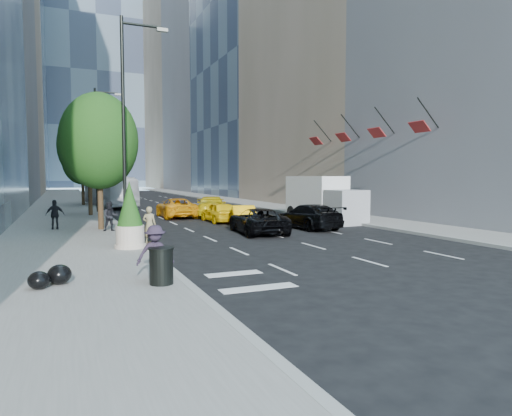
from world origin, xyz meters
name	(u,v)px	position (x,y,z in m)	size (l,w,h in m)	color
ground	(293,247)	(0.00, 0.00, 0.00)	(160.00, 160.00, 0.00)	black
sidewalk_left	(64,207)	(-9.00, 30.00, 0.07)	(6.00, 120.00, 0.15)	slate
sidewalk_right	(248,203)	(10.00, 30.00, 0.07)	(4.00, 120.00, 0.15)	slate
tower_right_glass	(270,12)	(22.00, 50.00, 29.00)	(20.00, 24.00, 58.00)	#313A4C
tower_right_mid	(222,33)	(22.00, 74.00, 32.50)	(20.00, 24.00, 65.00)	slate
tower_right_far	(192,90)	(22.00, 98.00, 25.00)	(20.00, 24.00, 50.00)	#786953
tower_distant	(93,25)	(0.00, 120.00, 45.00)	(40.00, 20.00, 90.00)	#313A4C
lamp_near	(127,115)	(-6.32, 4.00, 5.81)	(2.13, 0.22, 10.00)	black
lamp_far	(98,142)	(-6.32, 22.00, 5.81)	(2.13, 0.22, 10.00)	black
tree_near	(99,141)	(-7.20, 9.00, 4.97)	(4.20, 4.20, 7.46)	#2E2012
tree_mid	(89,146)	(-7.20, 19.00, 5.32)	(4.50, 4.50, 7.99)	#2E2012
tree_far	(82,161)	(-7.20, 32.00, 4.62)	(3.90, 3.90, 6.92)	#2E2012
traffic_signal	(87,166)	(-6.40, 40.00, 4.23)	(2.48, 0.53, 5.20)	black
facade_flags	(360,132)	(10.64, 10.00, 6.18)	(1.85, 13.30, 2.05)	black
skateboarder	(149,227)	(-5.60, 3.00, 0.81)	(0.59, 0.39, 1.63)	#837852
black_sedan_lincoln	(258,221)	(0.50, 5.00, 0.68)	(2.26, 4.90, 1.36)	black
black_sedan_mercedes	(309,216)	(4.11, 5.87, 0.72)	(2.03, 4.99, 1.45)	black
taxi_a	(219,212)	(0.50, 11.50, 0.69)	(1.62, 4.02, 1.37)	yellow
taxi_b	(243,215)	(1.20, 9.00, 0.64)	(1.35, 3.87, 1.27)	#FFB70D
taxi_c	(176,208)	(-1.37, 16.00, 0.72)	(2.38, 5.16, 1.43)	orange
taxi_d	(211,207)	(1.20, 15.50, 0.78)	(2.18, 5.36, 1.56)	#DAB80B
city_bus	(110,192)	(-4.80, 29.87, 1.53)	(2.58, 11.02, 3.07)	silver
box_truck	(324,199)	(7.18, 9.21, 1.56)	(2.84, 6.57, 3.06)	silver
pedestrian_a	(110,216)	(-6.80, 7.89, 0.94)	(0.77, 0.60, 1.58)	black
pedestrian_b	(55,215)	(-9.52, 9.96, 0.96)	(0.95, 0.40, 1.63)	black
pedestrian_c	(155,254)	(-6.80, -4.82, 0.94)	(1.03, 0.59, 1.59)	#291F2F
trash_can	(161,267)	(-6.69, -5.09, 0.63)	(0.64, 0.64, 0.96)	black
planter_shrub	(130,216)	(-6.60, 1.73, 1.45)	(1.14, 1.14, 2.74)	#BEB09E
garbage_bags	(51,277)	(-9.44, -4.18, 0.40)	(1.08, 1.04, 0.54)	black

